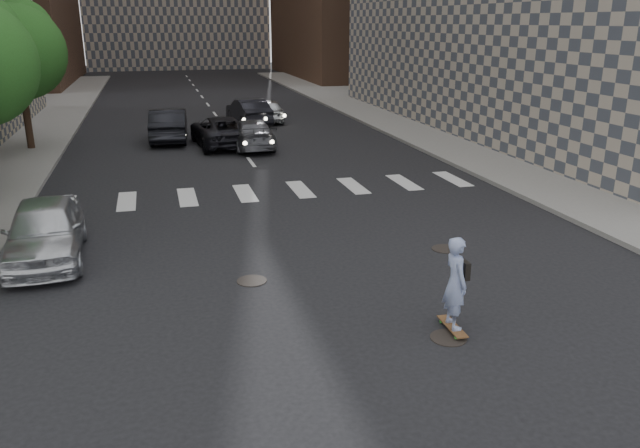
# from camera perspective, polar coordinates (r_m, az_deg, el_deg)

# --- Properties ---
(ground) EXTENTS (160.00, 160.00, 0.00)m
(ground) POSITION_cam_1_polar(r_m,az_deg,el_deg) (14.01, 2.68, -6.28)
(ground) COLOR black
(ground) RESTS_ON ground
(sidewalk_right) EXTENTS (13.00, 80.00, 0.15)m
(sidewalk_right) POSITION_cam_1_polar(r_m,az_deg,el_deg) (37.49, 14.84, 8.75)
(sidewalk_right) COLOR gray
(sidewalk_right) RESTS_ON ground
(tree_c) EXTENTS (4.20, 4.20, 6.60)m
(tree_c) POSITION_cam_1_polar(r_m,az_deg,el_deg) (31.79, -25.84, 14.32)
(tree_c) COLOR #382619
(tree_c) RESTS_ON sidewalk_left
(manhole_a) EXTENTS (0.70, 0.70, 0.02)m
(manhole_a) POSITION_cam_1_polar(r_m,az_deg,el_deg) (12.35, 11.66, -10.16)
(manhole_a) COLOR black
(manhole_a) RESTS_ON ground
(manhole_b) EXTENTS (0.70, 0.70, 0.02)m
(manhole_b) POSITION_cam_1_polar(r_m,az_deg,el_deg) (14.67, -6.25, -5.18)
(manhole_b) COLOR black
(manhole_b) RESTS_ON ground
(manhole_c) EXTENTS (0.70, 0.70, 0.02)m
(manhole_c) POSITION_cam_1_polar(r_m,az_deg,el_deg) (16.90, 11.35, -2.24)
(manhole_c) COLOR black
(manhole_c) RESTS_ON ground
(skateboarder) EXTENTS (0.49, 0.98, 1.94)m
(skateboarder) POSITION_cam_1_polar(r_m,az_deg,el_deg) (12.23, 12.30, -5.27)
(skateboarder) COLOR brown
(skateboarder) RESTS_ON ground
(silver_sedan) EXTENTS (2.02, 4.57, 1.53)m
(silver_sedan) POSITION_cam_1_polar(r_m,az_deg,el_deg) (17.12, -23.86, -0.54)
(silver_sedan) COLOR silver
(silver_sedan) RESTS_ON ground
(traffic_car_a) EXTENTS (2.06, 5.04, 1.62)m
(traffic_car_a) POSITION_cam_1_polar(r_m,az_deg,el_deg) (32.54, -13.65, 8.81)
(traffic_car_a) COLOR black
(traffic_car_a) RESTS_ON ground
(traffic_car_b) EXTENTS (1.95, 4.70, 1.36)m
(traffic_car_b) POSITION_cam_1_polar(r_m,az_deg,el_deg) (30.01, -6.35, 8.20)
(traffic_car_b) COLOR #505157
(traffic_car_b) RESTS_ON ground
(traffic_car_c) EXTENTS (2.80, 5.32, 1.43)m
(traffic_car_c) POSITION_cam_1_polar(r_m,az_deg,el_deg) (30.73, -9.06, 8.38)
(traffic_car_c) COLOR black
(traffic_car_c) RESTS_ON ground
(traffic_car_d) EXTENTS (1.67, 4.08, 1.38)m
(traffic_car_d) POSITION_cam_1_polar(r_m,az_deg,el_deg) (38.00, -4.87, 10.34)
(traffic_car_d) COLOR silver
(traffic_car_d) RESTS_ON ground
(traffic_car_e) EXTENTS (2.17, 4.77, 1.52)m
(traffic_car_e) POSITION_cam_1_polar(r_m,az_deg,el_deg) (36.89, -6.55, 10.16)
(traffic_car_e) COLOR black
(traffic_car_e) RESTS_ON ground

